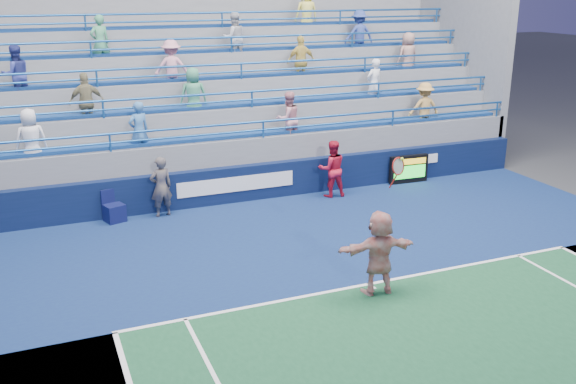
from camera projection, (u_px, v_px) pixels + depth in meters
name	position (u px, v px, depth m)	size (l,w,h in m)	color
ground	(369.00, 285.00, 14.04)	(120.00, 120.00, 0.00)	#333538
sponsor_wall	(266.00, 181.00, 19.59)	(18.00, 0.32, 1.10)	#091534
bleacher_stand	(229.00, 125.00, 22.60)	(18.00, 5.60, 6.13)	slate
serve_speed_board	(409.00, 169.00, 21.08)	(1.36, 0.20, 0.94)	black
judge_chair	(114.00, 212.00, 17.70)	(0.63, 0.64, 0.89)	#0D113E
tennis_player	(379.00, 253.00, 13.41)	(1.75, 0.71, 2.96)	silver
line_judge	(161.00, 187.00, 17.93)	(0.63, 0.42, 1.74)	#131936
ball_girl	(332.00, 169.00, 19.63)	(0.86, 0.67, 1.77)	red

